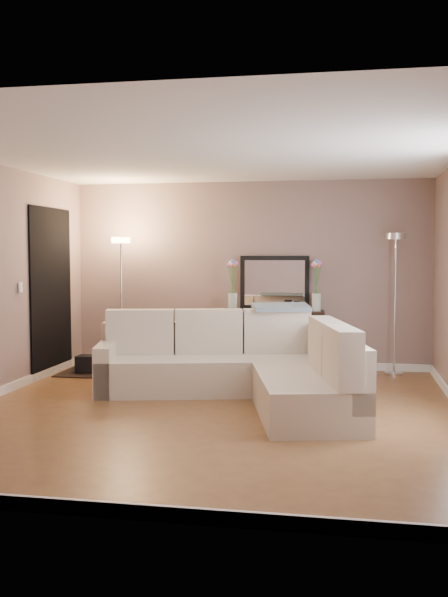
% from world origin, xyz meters
% --- Properties ---
extents(floor, '(5.00, 5.50, 0.01)m').
position_xyz_m(floor, '(0.00, 0.00, -0.01)').
color(floor, brown).
rests_on(floor, ground).
extents(ceiling, '(5.00, 5.50, 0.01)m').
position_xyz_m(ceiling, '(0.00, 0.00, 2.60)').
color(ceiling, white).
rests_on(ceiling, ground).
extents(wall_back, '(5.00, 0.02, 2.60)m').
position_xyz_m(wall_back, '(0.00, 2.76, 1.30)').
color(wall_back, gray).
rests_on(wall_back, ground).
extents(wall_front, '(5.00, 0.02, 2.60)m').
position_xyz_m(wall_front, '(0.00, -2.76, 1.30)').
color(wall_front, gray).
rests_on(wall_front, ground).
extents(baseboard_back, '(5.00, 0.03, 0.10)m').
position_xyz_m(baseboard_back, '(0.00, 2.73, 0.05)').
color(baseboard_back, white).
rests_on(baseboard_back, ground).
extents(baseboard_front, '(5.00, 0.03, 0.10)m').
position_xyz_m(baseboard_front, '(0.00, -2.73, 0.05)').
color(baseboard_front, white).
rests_on(baseboard_front, ground).
extents(doorway, '(0.02, 1.20, 2.20)m').
position_xyz_m(doorway, '(-2.48, 1.70, 1.10)').
color(doorway, black).
rests_on(doorway, ground).
extents(switch_plate, '(0.02, 0.08, 0.12)m').
position_xyz_m(switch_plate, '(-2.48, 0.85, 1.20)').
color(switch_plate, white).
rests_on(switch_plate, ground).
extents(sectional_sofa, '(3.17, 2.69, 0.94)m').
position_xyz_m(sectional_sofa, '(0.26, 0.71, 0.35)').
color(sectional_sofa, beige).
rests_on(sectional_sofa, floor).
extents(throw_blanket, '(0.75, 0.56, 0.09)m').
position_xyz_m(throw_blanket, '(0.58, 1.46, 0.96)').
color(throw_blanket, gray).
rests_on(throw_blanket, sectional_sofa).
extents(console_table, '(1.37, 0.46, 0.83)m').
position_xyz_m(console_table, '(0.31, 2.46, 0.47)').
color(console_table, black).
rests_on(console_table, floor).
extents(leaning_mirror, '(0.95, 0.11, 0.74)m').
position_xyz_m(leaning_mirror, '(0.38, 2.65, 1.20)').
color(leaning_mirror, black).
rests_on(leaning_mirror, console_table).
extents(table_decor, '(0.57, 0.14, 0.13)m').
position_xyz_m(table_decor, '(0.39, 2.44, 0.85)').
color(table_decor, orange).
rests_on(table_decor, console_table).
extents(flower_vase_left, '(0.16, 0.13, 0.71)m').
position_xyz_m(flower_vase_left, '(-0.18, 2.43, 1.12)').
color(flower_vase_left, silver).
rests_on(flower_vase_left, console_table).
extents(flower_vase_right, '(0.16, 0.13, 0.71)m').
position_xyz_m(flower_vase_right, '(0.95, 2.52, 1.12)').
color(flower_vase_right, silver).
rests_on(flower_vase_right, console_table).
extents(floor_lamp_lit, '(0.26, 0.26, 1.82)m').
position_xyz_m(floor_lamp_lit, '(-1.71, 2.27, 1.29)').
color(floor_lamp_lit, silver).
rests_on(floor_lamp_lit, floor).
extents(floor_lamp_unlit, '(0.29, 0.29, 1.87)m').
position_xyz_m(floor_lamp_unlit, '(1.98, 2.46, 1.32)').
color(floor_lamp_unlit, silver).
rests_on(floor_lamp_unlit, floor).
extents(charcoal_rug, '(1.20, 0.91, 0.02)m').
position_xyz_m(charcoal_rug, '(-1.80, 1.92, 0.01)').
color(charcoal_rug, black).
rests_on(charcoal_rug, floor).
extents(black_bag, '(0.34, 0.24, 0.22)m').
position_xyz_m(black_bag, '(-2.00, 1.81, 0.13)').
color(black_bag, black).
rests_on(black_bag, charcoal_rug).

